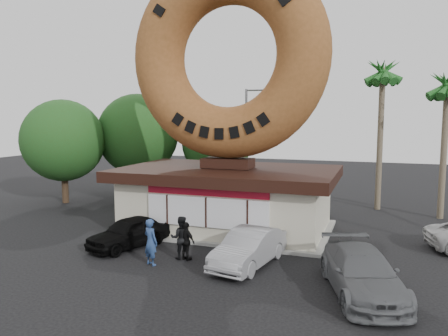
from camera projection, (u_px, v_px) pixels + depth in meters
ground at (180, 265)px, 17.67m from camera, size 90.00×90.00×0.00m
donut_shop at (228, 196)px, 23.07m from camera, size 11.20×7.20×3.80m
giant_donut at (228, 57)px, 22.23m from camera, size 10.42×2.66×10.42m
tree_west at (138, 134)px, 32.45m from camera, size 6.00×6.00×7.65m
tree_mid at (217, 143)px, 32.57m from camera, size 5.20×5.20×6.63m
tree_far at (63, 141)px, 29.91m from camera, size 5.60×5.60×7.14m
palm_near at (383, 77)px, 27.30m from camera, size 2.60×2.60×9.75m
palm_far at (447, 90)px, 24.84m from camera, size 2.60×2.60×8.75m
street_lamp at (248, 136)px, 32.74m from camera, size 2.11×0.20×8.00m
person_left at (151, 242)px, 17.56m from camera, size 0.82×0.69×1.90m
person_center at (181, 238)px, 18.30m from camera, size 1.09×0.99×1.83m
person_right at (186, 241)px, 18.15m from camera, size 1.03×0.73×1.62m
car_black at (129, 232)px, 20.00m from camera, size 2.90×4.39×1.39m
car_silver at (249, 248)px, 17.51m from camera, size 2.27×4.61×1.45m
car_grey at (362, 273)px, 14.66m from camera, size 3.58×5.56×1.50m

